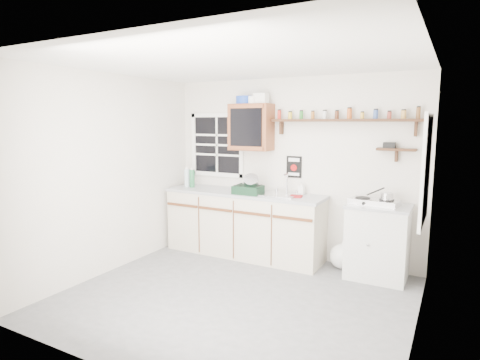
# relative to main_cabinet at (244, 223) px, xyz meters

# --- Properties ---
(room) EXTENTS (3.64, 3.24, 2.54)m
(room) POSITION_rel_main_cabinet_xyz_m (0.58, -1.30, 0.79)
(room) COLOR #58595B
(room) RESTS_ON ground
(main_cabinet) EXTENTS (2.31, 0.63, 0.92)m
(main_cabinet) POSITION_rel_main_cabinet_xyz_m (0.00, 0.00, 0.00)
(main_cabinet) COLOR beige
(main_cabinet) RESTS_ON floor
(right_cabinet) EXTENTS (0.73, 0.57, 0.91)m
(right_cabinet) POSITION_rel_main_cabinet_xyz_m (1.83, 0.03, -0.01)
(right_cabinet) COLOR beige
(right_cabinet) RESTS_ON floor
(sink) EXTENTS (0.52, 0.44, 0.29)m
(sink) POSITION_rel_main_cabinet_xyz_m (0.54, 0.01, 0.47)
(sink) COLOR #BCBCC1
(sink) RESTS_ON main_cabinet
(upper_cabinet) EXTENTS (0.60, 0.32, 0.65)m
(upper_cabinet) POSITION_rel_main_cabinet_xyz_m (0.03, 0.14, 1.36)
(upper_cabinet) COLOR brown
(upper_cabinet) RESTS_ON wall_back
(upper_cabinet_clutter) EXTENTS (0.47, 0.24, 0.14)m
(upper_cabinet_clutter) POSITION_rel_main_cabinet_xyz_m (0.03, 0.14, 1.75)
(upper_cabinet_clutter) COLOR #193CA7
(upper_cabinet_clutter) RESTS_ON upper_cabinet
(spice_shelf) EXTENTS (1.91, 0.18, 0.35)m
(spice_shelf) POSITION_rel_main_cabinet_xyz_m (1.32, 0.21, 1.47)
(spice_shelf) COLOR black
(spice_shelf) RESTS_ON wall_back
(secondary_shelf) EXTENTS (0.45, 0.16, 0.24)m
(secondary_shelf) POSITION_rel_main_cabinet_xyz_m (1.94, 0.22, 1.12)
(secondary_shelf) COLOR black
(secondary_shelf) RESTS_ON wall_back
(warning_sign) EXTENTS (0.22, 0.02, 0.30)m
(warning_sign) POSITION_rel_main_cabinet_xyz_m (0.63, 0.29, 0.82)
(warning_sign) COLOR black
(warning_sign) RESTS_ON wall_back
(window_back) EXTENTS (0.93, 0.03, 0.98)m
(window_back) POSITION_rel_main_cabinet_xyz_m (-0.62, 0.29, 1.09)
(window_back) COLOR black
(window_back) RESTS_ON wall_back
(window_right) EXTENTS (0.03, 0.78, 1.08)m
(window_right) POSITION_rel_main_cabinet_xyz_m (2.37, -0.75, 0.99)
(window_right) COLOR black
(window_right) RESTS_ON wall_back
(water_bottles) EXTENTS (0.17, 0.08, 0.30)m
(water_bottles) POSITION_rel_main_cabinet_xyz_m (-0.92, -0.02, 0.60)
(water_bottles) COLOR silver
(water_bottles) RESTS_ON main_cabinet
(dish_rack) EXTENTS (0.39, 0.30, 0.28)m
(dish_rack) POSITION_rel_main_cabinet_xyz_m (0.14, -0.11, 0.55)
(dish_rack) COLOR black
(dish_rack) RESTS_ON main_cabinet
(soap_bottle) EXTENTS (0.08, 0.09, 0.18)m
(soap_bottle) POSITION_rel_main_cabinet_xyz_m (0.79, 0.19, 0.55)
(soap_bottle) COLOR white
(soap_bottle) RESTS_ON main_cabinet
(rag) EXTENTS (0.17, 0.15, 0.02)m
(rag) POSITION_rel_main_cabinet_xyz_m (0.79, -0.02, 0.47)
(rag) COLOR maroon
(rag) RESTS_ON main_cabinet
(hotplate) EXTENTS (0.59, 0.37, 0.08)m
(hotplate) POSITION_rel_main_cabinet_xyz_m (1.78, 0.01, 0.49)
(hotplate) COLOR #BCBCC1
(hotplate) RESTS_ON right_cabinet
(saucepan) EXTENTS (0.34, 0.24, 0.16)m
(saucepan) POSITION_rel_main_cabinet_xyz_m (1.91, 0.01, 0.57)
(saucepan) COLOR #BCBCC1
(saucepan) RESTS_ON hotplate
(trash_bag) EXTENTS (0.36, 0.32, 0.41)m
(trash_bag) POSITION_rel_main_cabinet_xyz_m (1.39, 0.10, -0.29)
(trash_bag) COLOR white
(trash_bag) RESTS_ON floor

